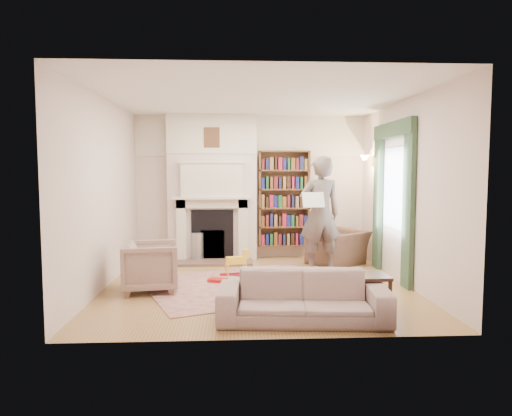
{
  "coord_description": "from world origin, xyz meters",
  "views": [
    {
      "loc": [
        -0.37,
        -6.8,
        1.74
      ],
      "look_at": [
        0.0,
        0.25,
        1.15
      ],
      "focal_mm": 32.0,
      "sensor_mm": 36.0,
      "label": 1
    }
  ],
  "objects": [
    {
      "name": "fireplace",
      "position": [
        -0.75,
        2.05,
        1.39
      ],
      "size": [
        1.7,
        0.58,
        2.8
      ],
      "color": "silver",
      "rests_on": "floor"
    },
    {
      "name": "armchair_left",
      "position": [
        -1.55,
        -0.25,
        0.35
      ],
      "size": [
        0.89,
        0.87,
        0.71
      ],
      "primitive_type": "imported",
      "rotation": [
        0.0,
        0.0,
        1.73
      ],
      "color": "#B2A793",
      "rests_on": "floor"
    },
    {
      "name": "wall_back",
      "position": [
        0.0,
        2.25,
        1.4
      ],
      "size": [
        4.5,
        0.0,
        4.5
      ],
      "primitive_type": "plane",
      "rotation": [
        1.57,
        0.0,
        0.0
      ],
      "color": "silver",
      "rests_on": "floor"
    },
    {
      "name": "newspaper",
      "position": [
        0.97,
        0.64,
        1.25
      ],
      "size": [
        0.38,
        0.16,
        0.25
      ],
      "primitive_type": "cube",
      "rotation": [
        -0.35,
        0.0,
        0.15
      ],
      "color": "white",
      "rests_on": "man_reading"
    },
    {
      "name": "curtain_left",
      "position": [
        2.2,
        -0.3,
        1.2
      ],
      "size": [
        0.07,
        0.32,
        2.4
      ],
      "primitive_type": "cube",
      "color": "#2F4A2F",
      "rests_on": "floor"
    },
    {
      "name": "floor",
      "position": [
        0.0,
        0.0,
        0.0
      ],
      "size": [
        4.5,
        4.5,
        0.0
      ],
      "primitive_type": "plane",
      "color": "olive",
      "rests_on": "ground"
    },
    {
      "name": "comic_annuals",
      "position": [
        0.23,
        -0.36,
        0.02
      ],
      "size": [
        1.01,
        0.68,
        0.02
      ],
      "color": "red",
      "rests_on": "rug"
    },
    {
      "name": "game_box_lid",
      "position": [
        -0.6,
        0.17,
        0.04
      ],
      "size": [
        0.32,
        0.26,
        0.05
      ],
      "primitive_type": "cube",
      "rotation": [
        0.0,
        0.0,
        -0.33
      ],
      "color": "red",
      "rests_on": "rug"
    },
    {
      "name": "armchair_reading",
      "position": [
        1.57,
        1.44,
        0.31
      ],
      "size": [
        1.27,
        1.23,
        0.63
      ],
      "primitive_type": "imported",
      "rotation": [
        0.0,
        0.0,
        3.74
      ],
      "color": "#472E26",
      "rests_on": "floor"
    },
    {
      "name": "ceiling",
      "position": [
        0.0,
        0.0,
        2.8
      ],
      "size": [
        4.5,
        4.5,
        0.0
      ],
      "primitive_type": "plane",
      "rotation": [
        3.14,
        0.0,
        0.0
      ],
      "color": "white",
      "rests_on": "wall_back"
    },
    {
      "name": "wall_right",
      "position": [
        2.25,
        0.0,
        1.4
      ],
      "size": [
        0.0,
        4.5,
        4.5
      ],
      "primitive_type": "plane",
      "rotation": [
        1.57,
        0.0,
        -1.57
      ],
      "color": "silver",
      "rests_on": "floor"
    },
    {
      "name": "curtain_right",
      "position": [
        2.2,
        1.1,
        1.2
      ],
      "size": [
        0.07,
        0.32,
        2.4
      ],
      "primitive_type": "cube",
      "color": "#2F4A2F",
      "rests_on": "floor"
    },
    {
      "name": "bookcase",
      "position": [
        0.65,
        2.12,
        1.18
      ],
      "size": [
        1.0,
        0.24,
        1.85
      ],
      "primitive_type": "cube",
      "color": "brown",
      "rests_on": "floor"
    },
    {
      "name": "paraffin_heater",
      "position": [
        -1.04,
        1.87,
        0.28
      ],
      "size": [
        0.29,
        0.29,
        0.55
      ],
      "primitive_type": "cylinder",
      "rotation": [
        0.0,
        0.0,
        0.25
      ],
      "color": "#A7A9AF",
      "rests_on": "floor"
    },
    {
      "name": "man_reading",
      "position": [
        1.12,
        0.84,
        0.99
      ],
      "size": [
        0.78,
        0.57,
        1.97
      ],
      "primitive_type": "imported",
      "rotation": [
        0.0,
        0.0,
        3.29
      ],
      "color": "#5B4F49",
      "rests_on": "floor"
    },
    {
      "name": "wall_sconce",
      "position": [
        2.03,
        1.5,
        1.9
      ],
      "size": [
        0.2,
        0.24,
        0.24
      ],
      "primitive_type": null,
      "color": "gold",
      "rests_on": "wall_right"
    },
    {
      "name": "wall_left",
      "position": [
        -2.25,
        0.0,
        1.4
      ],
      "size": [
        0.0,
        4.5,
        4.5
      ],
      "primitive_type": "plane",
      "rotation": [
        1.57,
        0.0,
        1.57
      ],
      "color": "silver",
      "rests_on": "floor"
    },
    {
      "name": "board_game",
      "position": [
        -0.42,
        0.24,
        0.03
      ],
      "size": [
        0.45,
        0.45,
        0.03
      ],
      "primitive_type": "cube",
      "rotation": [
        0.0,
        0.0,
        -0.41
      ],
      "color": "#DABD4D",
      "rests_on": "rug"
    },
    {
      "name": "rug",
      "position": [
        -0.16,
        -0.02,
        0.01
      ],
      "size": [
        3.48,
        3.1,
        0.01
      ],
      "primitive_type": "cube",
      "rotation": [
        0.0,
        0.0,
        0.37
      ],
      "color": "#BDA58F",
      "rests_on": "floor"
    },
    {
      "name": "rocking_horse",
      "position": [
        -0.31,
        0.54,
        0.22
      ],
      "size": [
        0.54,
        0.32,
        0.44
      ],
      "primitive_type": null,
      "rotation": [
        0.0,
        0.0,
        0.24
      ],
      "color": "yellow",
      "rests_on": "rug"
    },
    {
      "name": "pelmet",
      "position": [
        2.19,
        0.4,
        2.38
      ],
      "size": [
        0.09,
        1.7,
        0.24
      ],
      "primitive_type": "cube",
      "color": "#2F4A2F",
      "rests_on": "wall_right"
    },
    {
      "name": "sofa",
      "position": [
        0.44,
        -1.7,
        0.28
      ],
      "size": [
        2.0,
        0.92,
        0.57
      ],
      "primitive_type": "imported",
      "rotation": [
        0.0,
        0.0,
        -0.08
      ],
      "color": "#B6AA96",
      "rests_on": "floor"
    },
    {
      "name": "window",
      "position": [
        2.23,
        0.4,
        1.45
      ],
      "size": [
        0.02,
        0.9,
        1.3
      ],
      "primitive_type": "cube",
      "color": "silver",
      "rests_on": "wall_right"
    },
    {
      "name": "wall_front",
      "position": [
        0.0,
        -2.25,
        1.4
      ],
      "size": [
        4.5,
        0.0,
        4.5
      ],
      "primitive_type": "plane",
      "rotation": [
        -1.57,
        0.0,
        0.0
      ],
      "color": "silver",
      "rests_on": "floor"
    },
    {
      "name": "coffee_table",
      "position": [
        1.19,
        -1.34,
        0.23
      ],
      "size": [
        0.72,
        0.49,
        0.45
      ],
      "primitive_type": null,
      "rotation": [
        0.0,
        0.0,
        0.06
      ],
      "color": "black",
      "rests_on": "floor"
    }
  ]
}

